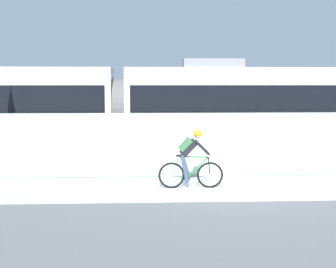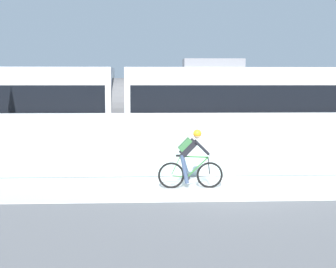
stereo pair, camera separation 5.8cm
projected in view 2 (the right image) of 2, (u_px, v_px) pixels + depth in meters
ground_plane at (225, 188)px, 13.79m from camera, size 200.00×200.00×0.00m
bike_path_deck at (225, 188)px, 13.79m from camera, size 32.00×3.20×0.01m
glass_parapet at (216, 158)px, 15.57m from camera, size 32.00×0.05×1.10m
concrete_barrier_wall at (208, 140)px, 17.32m from camera, size 32.00×0.36×1.83m
tram_rail_near at (200, 156)px, 19.88m from camera, size 32.00×0.08×0.01m
tram_rail_far at (196, 151)px, 21.31m from camera, size 32.00×0.08×0.01m
tram at (119, 107)px, 20.25m from camera, size 22.56×2.54×3.81m
cyclist_on_bike at (190, 159)px, 13.66m from camera, size 1.77×0.58×1.61m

